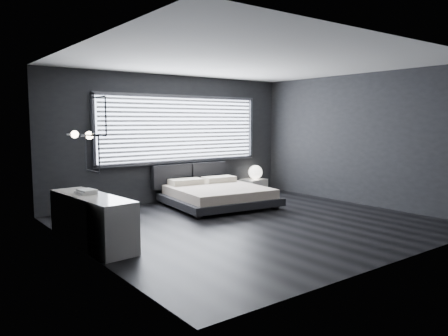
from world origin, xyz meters
TOP-DOWN VIEW (x-y plane):
  - room at (0.00, 0.00)m, footprint 6.04×6.00m
  - window at (0.20, 2.70)m, footprint 4.14×0.09m
  - headboard at (0.39, 2.64)m, footprint 1.96×0.16m
  - sconce_near at (-2.88, 0.05)m, footprint 0.18×0.11m
  - sconce_far at (-2.88, 0.65)m, footprint 0.18×0.11m
  - wall_art_upper at (-2.98, -0.55)m, footprint 0.01×0.48m
  - wall_art_lower at (-2.98, -0.30)m, footprint 0.01×0.48m
  - bed at (0.39, 1.59)m, footprint 2.25×2.17m
  - nightstand at (2.17, 2.50)m, footprint 0.62×0.54m
  - orb_lamp at (2.22, 2.48)m, footprint 0.35×0.35m
  - dresser at (-2.78, 0.33)m, footprint 0.66×1.86m
  - book_stack at (-2.79, 0.51)m, footprint 0.26×0.34m

SIDE VIEW (x-z plane):
  - nightstand at x=2.17m, z-range 0.00..0.34m
  - bed at x=0.39m, z-range -0.02..0.51m
  - dresser at x=-2.78m, z-range 0.00..0.73m
  - orb_lamp at x=2.22m, z-range 0.34..0.68m
  - headboard at x=0.39m, z-range 0.31..0.83m
  - book_stack at x=-2.79m, z-range 0.73..0.79m
  - wall_art_lower at x=-2.98m, z-range 1.14..1.62m
  - room at x=0.00m, z-range 0.00..2.80m
  - sconce_near at x=-2.88m, z-range 1.55..1.66m
  - sconce_far at x=-2.88m, z-range 1.55..1.66m
  - window at x=0.20m, z-range 0.85..2.37m
  - wall_art_upper at x=-2.98m, z-range 1.61..2.09m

